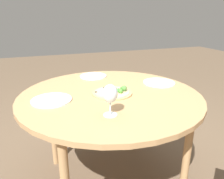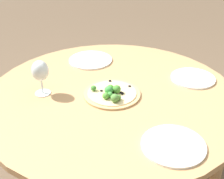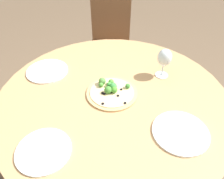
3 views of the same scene
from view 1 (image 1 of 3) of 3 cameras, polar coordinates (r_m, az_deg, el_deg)
dining_table at (r=1.56m, az=-0.47°, el=-3.32°), size 1.27×1.27×0.77m
pizza at (r=1.53m, az=0.28°, el=-0.60°), size 0.28×0.28×0.06m
wine_glass at (r=1.17m, az=-0.48°, el=-1.30°), size 0.08×0.08×0.18m
plate_near at (r=1.80m, az=12.19°, el=1.80°), size 0.25×0.25×0.01m
plate_far at (r=1.46m, az=-15.51°, el=-2.66°), size 0.26×0.26×0.01m
plate_side at (r=1.95m, az=-4.89°, el=3.54°), size 0.24×0.24×0.01m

